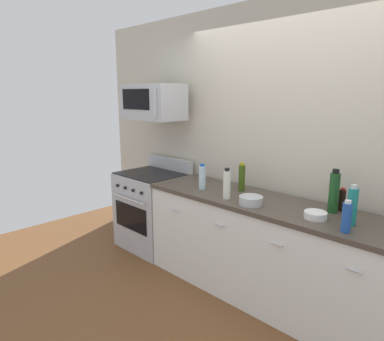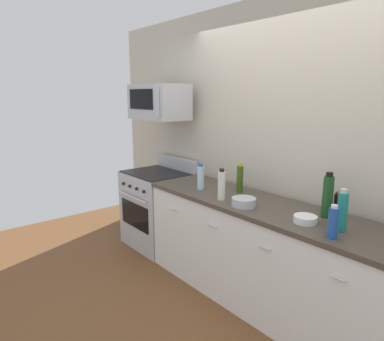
{
  "view_description": "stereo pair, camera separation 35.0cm",
  "coord_description": "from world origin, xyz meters",
  "px_view_note": "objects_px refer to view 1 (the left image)",
  "views": [
    {
      "loc": [
        1.52,
        -2.51,
        1.84
      ],
      "look_at": [
        -0.88,
        -0.05,
        1.07
      ],
      "focal_mm": 32.21,
      "sensor_mm": 36.0,
      "label": 1
    },
    {
      "loc": [
        1.76,
        -2.25,
        1.84
      ],
      "look_at": [
        -0.88,
        -0.05,
        1.07
      ],
      "focal_mm": 32.21,
      "sensor_mm": 36.0,
      "label": 2
    }
  ],
  "objects_px": {
    "bottle_vinegar_white": "(227,184)",
    "bottle_soda_blue": "(347,217)",
    "bottle_water_clear": "(202,177)",
    "bottle_wine_green": "(334,192)",
    "bowl_steel_prep": "(251,200)",
    "bowl_white_ceramic": "(315,215)",
    "bottle_olive_oil": "(242,177)",
    "bottle_soy_sauce_dark": "(342,200)",
    "bottle_sparkling_teal": "(352,206)",
    "range_oven": "(153,209)",
    "microwave": "(153,102)"
  },
  "relations": [
    {
      "from": "microwave",
      "to": "bowl_steel_prep",
      "type": "xyz_separation_m",
      "value": [
        1.53,
        -0.21,
        -0.79
      ]
    },
    {
      "from": "bottle_soy_sauce_dark",
      "to": "bowl_steel_prep",
      "type": "relative_size",
      "value": 0.94
    },
    {
      "from": "bottle_wine_green",
      "to": "bottle_olive_oil",
      "type": "bearing_deg",
      "value": 179.55
    },
    {
      "from": "bottle_olive_oil",
      "to": "microwave",
      "type": "bearing_deg",
      "value": -176.05
    },
    {
      "from": "bowl_steel_prep",
      "to": "bottle_sparkling_teal",
      "type": "bearing_deg",
      "value": 8.15
    },
    {
      "from": "bottle_soy_sauce_dark",
      "to": "bottle_wine_green",
      "type": "distance_m",
      "value": 0.12
    },
    {
      "from": "bottle_soda_blue",
      "to": "bowl_white_ceramic",
      "type": "bearing_deg",
      "value": 157.72
    },
    {
      "from": "bottle_soy_sauce_dark",
      "to": "bottle_soda_blue",
      "type": "xyz_separation_m",
      "value": [
        0.19,
        -0.42,
        0.02
      ]
    },
    {
      "from": "bowl_steel_prep",
      "to": "range_oven",
      "type": "bearing_deg",
      "value": 173.88
    },
    {
      "from": "bottle_water_clear",
      "to": "bottle_wine_green",
      "type": "bearing_deg",
      "value": 9.94
    },
    {
      "from": "range_oven",
      "to": "bowl_white_ceramic",
      "type": "height_order",
      "value": "range_oven"
    },
    {
      "from": "bottle_soy_sauce_dark",
      "to": "bottle_wine_green",
      "type": "xyz_separation_m",
      "value": [
        -0.04,
        -0.09,
        0.08
      ]
    },
    {
      "from": "bottle_vinegar_white",
      "to": "bowl_white_ceramic",
      "type": "xyz_separation_m",
      "value": [
        0.8,
        0.07,
        -0.1
      ]
    },
    {
      "from": "bottle_sparkling_teal",
      "to": "bottle_wine_green",
      "type": "xyz_separation_m",
      "value": [
        -0.2,
        0.17,
        0.03
      ]
    },
    {
      "from": "bottle_olive_oil",
      "to": "bowl_steel_prep",
      "type": "distance_m",
      "value": 0.44
    },
    {
      "from": "bottle_olive_oil",
      "to": "bottle_sparkling_teal",
      "type": "bearing_deg",
      "value": -9.35
    },
    {
      "from": "range_oven",
      "to": "bottle_water_clear",
      "type": "height_order",
      "value": "bottle_water_clear"
    },
    {
      "from": "bottle_soda_blue",
      "to": "bottle_olive_oil",
      "type": "distance_m",
      "value": 1.17
    },
    {
      "from": "microwave",
      "to": "bottle_sparkling_teal",
      "type": "distance_m",
      "value": 2.42
    },
    {
      "from": "microwave",
      "to": "bottle_water_clear",
      "type": "distance_m",
      "value": 1.15
    },
    {
      "from": "bottle_vinegar_white",
      "to": "bottle_soda_blue",
      "type": "relative_size",
      "value": 1.25
    },
    {
      "from": "range_oven",
      "to": "bottle_soy_sauce_dark",
      "type": "xyz_separation_m",
      "value": [
        2.14,
        0.21,
        0.54
      ]
    },
    {
      "from": "bottle_water_clear",
      "to": "bottle_olive_oil",
      "type": "distance_m",
      "value": 0.39
    },
    {
      "from": "bowl_steel_prep",
      "to": "bottle_wine_green",
      "type": "bearing_deg",
      "value": 26.27
    },
    {
      "from": "bottle_water_clear",
      "to": "bowl_steel_prep",
      "type": "height_order",
      "value": "bottle_water_clear"
    },
    {
      "from": "microwave",
      "to": "bottle_vinegar_white",
      "type": "bearing_deg",
      "value": -9.82
    },
    {
      "from": "microwave",
      "to": "bottle_soy_sauce_dark",
      "type": "height_order",
      "value": "microwave"
    },
    {
      "from": "bottle_water_clear",
      "to": "microwave",
      "type": "bearing_deg",
      "value": 171.45
    },
    {
      "from": "microwave",
      "to": "bottle_olive_oil",
      "type": "height_order",
      "value": "microwave"
    },
    {
      "from": "bottle_vinegar_white",
      "to": "bottle_soda_blue",
      "type": "height_order",
      "value": "bottle_vinegar_white"
    },
    {
      "from": "microwave",
      "to": "bottle_vinegar_white",
      "type": "xyz_separation_m",
      "value": [
        1.28,
        -0.22,
        -0.7
      ]
    },
    {
      "from": "bottle_sparkling_teal",
      "to": "bottle_soda_blue",
      "type": "xyz_separation_m",
      "value": [
        0.02,
        -0.16,
        -0.03
      ]
    },
    {
      "from": "bottle_sparkling_teal",
      "to": "bottle_water_clear",
      "type": "xyz_separation_m",
      "value": [
        -1.41,
        -0.04,
        -0.02
      ]
    },
    {
      "from": "bottle_olive_oil",
      "to": "bowl_steel_prep",
      "type": "xyz_separation_m",
      "value": [
        0.31,
        -0.29,
        -0.09
      ]
    },
    {
      "from": "bottle_vinegar_white",
      "to": "bottle_soy_sauce_dark",
      "type": "xyz_separation_m",
      "value": [
        0.87,
        0.38,
        -0.04
      ]
    },
    {
      "from": "range_oven",
      "to": "bottle_soy_sauce_dark",
      "type": "distance_m",
      "value": 2.22
    },
    {
      "from": "bowl_white_ceramic",
      "to": "range_oven",
      "type": "bearing_deg",
      "value": 177.14
    },
    {
      "from": "bowl_white_ceramic",
      "to": "bottle_wine_green",
      "type": "bearing_deg",
      "value": 81.1
    },
    {
      "from": "range_oven",
      "to": "bottle_wine_green",
      "type": "relative_size",
      "value": 3.05
    },
    {
      "from": "bottle_soda_blue",
      "to": "microwave",
      "type": "bearing_deg",
      "value": 173.74
    },
    {
      "from": "bowl_steel_prep",
      "to": "bowl_white_ceramic",
      "type": "relative_size",
      "value": 1.2
    },
    {
      "from": "bottle_water_clear",
      "to": "bottle_olive_oil",
      "type": "relative_size",
      "value": 0.91
    },
    {
      "from": "bottle_sparkling_teal",
      "to": "bottle_soda_blue",
      "type": "distance_m",
      "value": 0.16
    },
    {
      "from": "bottle_water_clear",
      "to": "bowl_steel_prep",
      "type": "xyz_separation_m",
      "value": [
        0.63,
        -0.07,
        -0.08
      ]
    },
    {
      "from": "range_oven",
      "to": "microwave",
      "type": "distance_m",
      "value": 1.28
    },
    {
      "from": "bottle_water_clear",
      "to": "bottle_soy_sauce_dark",
      "type": "xyz_separation_m",
      "value": [
        1.25,
        0.3,
        -0.03
      ]
    },
    {
      "from": "bowl_steel_prep",
      "to": "bowl_white_ceramic",
      "type": "bearing_deg",
      "value": 6.35
    },
    {
      "from": "bottle_vinegar_white",
      "to": "bottle_water_clear",
      "type": "bearing_deg",
      "value": 167.2
    },
    {
      "from": "bottle_water_clear",
      "to": "bowl_white_ceramic",
      "type": "distance_m",
      "value": 1.18
    },
    {
      "from": "bowl_steel_prep",
      "to": "bowl_white_ceramic",
      "type": "xyz_separation_m",
      "value": [
        0.54,
        0.06,
        -0.01
      ]
    }
  ]
}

